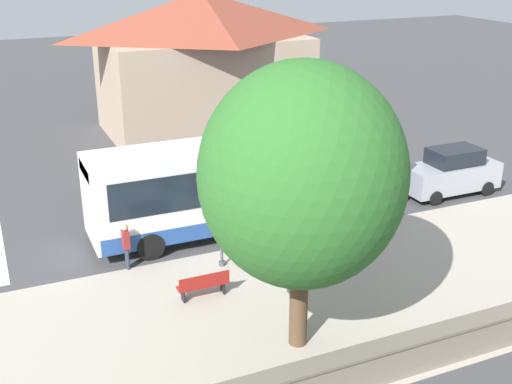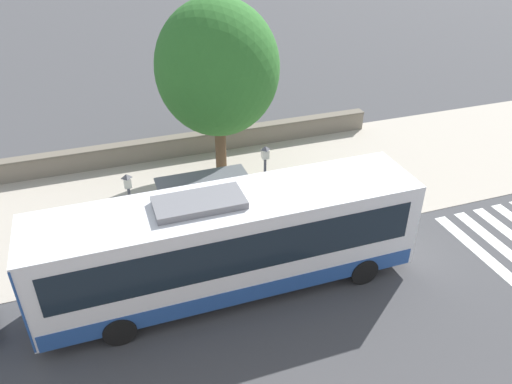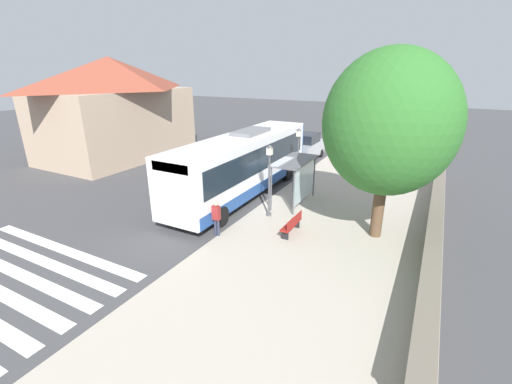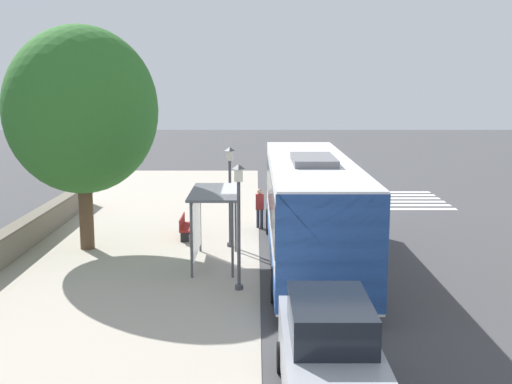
# 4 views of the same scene
# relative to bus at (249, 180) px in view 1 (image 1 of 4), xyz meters

# --- Properties ---
(ground_plane) EXTENTS (120.00, 120.00, 0.00)m
(ground_plane) POSITION_rel_bus_xyz_m (-1.67, 0.66, -1.92)
(ground_plane) COLOR #424244
(ground_plane) RESTS_ON ground
(sidewalk_plaza) EXTENTS (9.00, 44.00, 0.02)m
(sidewalk_plaza) POSITION_rel_bus_xyz_m (-6.17, 0.66, -1.91)
(sidewalk_plaza) COLOR #ADA393
(sidewalk_plaza) RESTS_ON ground
(stone_wall) EXTENTS (0.60, 20.00, 1.05)m
(stone_wall) POSITION_rel_bus_xyz_m (-10.22, 0.66, -1.39)
(stone_wall) COLOR slate
(stone_wall) RESTS_ON ground
(background_building) EXTENTS (7.89, 11.86, 7.97)m
(background_building) POSITION_rel_bus_xyz_m (13.87, -3.05, 2.17)
(background_building) COLOR tan
(background_building) RESTS_ON ground
(bus) EXTENTS (2.77, 12.33, 3.72)m
(bus) POSITION_rel_bus_xyz_m (0.00, 0.00, 0.00)
(bus) COLOR white
(bus) RESTS_ON ground
(bus_shelter) EXTENTS (1.56, 3.39, 2.48)m
(bus_shelter) POSITION_rel_bus_xyz_m (-3.30, -0.06, 0.12)
(bus_shelter) COLOR #515459
(bus_shelter) RESTS_ON ground
(pedestrian) EXTENTS (0.34, 0.22, 1.66)m
(pedestrian) POSITION_rel_bus_xyz_m (-1.63, 5.25, -0.95)
(pedestrian) COLOR #2D3347
(pedestrian) RESTS_ON ground
(bench) EXTENTS (0.40, 1.66, 0.88)m
(bench) POSITION_rel_bus_xyz_m (-4.54, 3.50, -1.45)
(bench) COLOR maroon
(bench) RESTS_ON ground
(street_lamp_near) EXTENTS (0.28, 0.28, 3.70)m
(street_lamp_near) POSITION_rel_bus_xyz_m (-2.74, 2.20, 0.29)
(street_lamp_near) COLOR #4C4C51
(street_lamp_near) RESTS_ON ground
(street_lamp_far) EXTENTS (0.28, 0.28, 3.71)m
(street_lamp_far) POSITION_rel_bus_xyz_m (-2.28, -2.77, 0.30)
(street_lamp_far) COLOR #4C4C51
(street_lamp_far) RESTS_ON ground
(shade_tree) EXTENTS (5.36, 5.36, 7.98)m
(shade_tree) POSITION_rel_bus_xyz_m (-7.92, 1.89, 3.09)
(shade_tree) COLOR brown
(shade_tree) RESTS_ON ground
(parked_car_behind_bus) EXTENTS (1.82, 4.35, 2.11)m
(parked_car_behind_bus) POSITION_rel_bus_xyz_m (-0.44, -9.57, -0.91)
(parked_car_behind_bus) COLOR #9EA0A8
(parked_car_behind_bus) RESTS_ON ground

